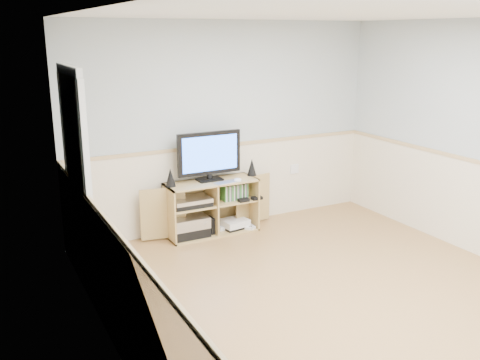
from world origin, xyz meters
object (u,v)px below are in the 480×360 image
keyboard (228,182)px  game_consoles (233,224)px  media_cabinet (210,206)px  monitor (209,154)px

keyboard → game_consoles: (0.14, 0.13, -0.59)m
media_cabinet → game_consoles: (0.28, -0.06, -0.26)m
monitor → game_consoles: size_ratio=1.73×
media_cabinet → game_consoles: 0.39m
monitor → keyboard: monitor is taller
keyboard → game_consoles: size_ratio=0.68×
media_cabinet → game_consoles: bearing=-12.6°
keyboard → game_consoles: keyboard is taller
media_cabinet → keyboard: keyboard is taller
media_cabinet → monitor: 0.64m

